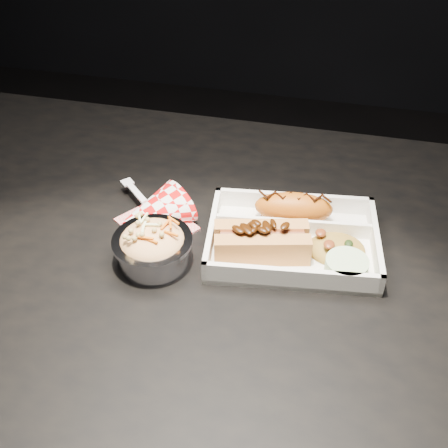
{
  "coord_description": "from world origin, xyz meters",
  "views": [
    {
      "loc": [
        0.14,
        -0.6,
        1.32
      ],
      "look_at": [
        0.0,
        -0.0,
        0.81
      ],
      "focal_mm": 45.0,
      "sensor_mm": 36.0,
      "label": 1
    }
  ],
  "objects": [
    {
      "name": "dining_table",
      "position": [
        0.0,
        0.0,
        0.66
      ],
      "size": [
        1.2,
        0.8,
        0.75
      ],
      "color": "black",
      "rests_on": "ground"
    },
    {
      "name": "food_tray",
      "position": [
        0.1,
        0.04,
        0.76
      ],
      "size": [
        0.27,
        0.21,
        0.04
      ],
      "rotation": [
        0.0,
        0.0,
        0.12
      ],
      "color": "white",
      "rests_on": "dining_table"
    },
    {
      "name": "fried_pastry",
      "position": [
        0.09,
        0.09,
        0.78
      ],
      "size": [
        0.13,
        0.06,
        0.05
      ],
      "primitive_type": "ellipsoid",
      "rotation": [
        0.0,
        0.0,
        0.12
      ],
      "color": "#BE5C13",
      "rests_on": "food_tray"
    },
    {
      "name": "hotdog",
      "position": [
        0.06,
        0.01,
        0.78
      ],
      "size": [
        0.15,
        0.09,
        0.06
      ],
      "rotation": [
        0.0,
        0.0,
        0.24
      ],
      "color": "#C88544",
      "rests_on": "food_tray"
    },
    {
      "name": "fried_rice_mound",
      "position": [
        0.16,
        0.03,
        0.77
      ],
      "size": [
        0.09,
        0.08,
        0.03
      ],
      "primitive_type": "ellipsoid",
      "rotation": [
        0.0,
        0.0,
        0.12
      ],
      "color": "#AE8432",
      "rests_on": "food_tray"
    },
    {
      "name": "cupcake_liner",
      "position": [
        0.18,
        -0.01,
        0.77
      ],
      "size": [
        0.06,
        0.06,
        0.03
      ],
      "primitive_type": "cylinder",
      "color": "#B7D7A3",
      "rests_on": "food_tray"
    },
    {
      "name": "foil_coleslaw_cup",
      "position": [
        -0.09,
        -0.04,
        0.78
      ],
      "size": [
        0.12,
        0.12,
        0.07
      ],
      "color": "silver",
      "rests_on": "dining_table"
    },
    {
      "name": "napkin_fork",
      "position": [
        -0.13,
        0.05,
        0.77
      ],
      "size": [
        0.16,
        0.15,
        0.1
      ],
      "rotation": [
        0.0,
        0.0,
        -0.77
      ],
      "color": "red",
      "rests_on": "dining_table"
    }
  ]
}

